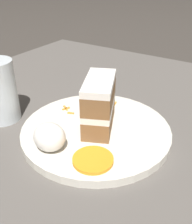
{
  "coord_description": "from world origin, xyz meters",
  "views": [
    {
      "loc": [
        0.25,
        -0.37,
        0.35
      ],
      "look_at": [
        0.01,
        0.02,
        0.08
      ],
      "focal_mm": 42.0,
      "sensor_mm": 36.0,
      "label": 1
    }
  ],
  "objects_px": {
    "cream_dollop": "(49,137)",
    "orange_garnish": "(93,160)",
    "plate": "(96,131)",
    "cake_slice": "(99,104)"
  },
  "relations": [
    {
      "from": "plate",
      "to": "cake_slice",
      "type": "height_order",
      "value": "cake_slice"
    },
    {
      "from": "cream_dollop",
      "to": "orange_garnish",
      "type": "height_order",
      "value": "cream_dollop"
    },
    {
      "from": "cream_dollop",
      "to": "cake_slice",
      "type": "bearing_deg",
      "value": 73.53
    },
    {
      "from": "cake_slice",
      "to": "cream_dollop",
      "type": "relative_size",
      "value": 2.19
    },
    {
      "from": "plate",
      "to": "orange_garnish",
      "type": "xyz_separation_m",
      "value": [
        0.05,
        -0.09,
        0.01
      ]
    },
    {
      "from": "cream_dollop",
      "to": "plate",
      "type": "bearing_deg",
      "value": 73.32
    },
    {
      "from": "cake_slice",
      "to": "orange_garnish",
      "type": "xyz_separation_m",
      "value": [
        0.05,
        -0.1,
        -0.05
      ]
    },
    {
      "from": "cake_slice",
      "to": "plate",
      "type": "bearing_deg",
      "value": 51.81
    },
    {
      "from": "plate",
      "to": "cake_slice",
      "type": "xyz_separation_m",
      "value": [
        0.0,
        0.01,
        0.06
      ]
    },
    {
      "from": "cream_dollop",
      "to": "orange_garnish",
      "type": "relative_size",
      "value": 0.84
    }
  ]
}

